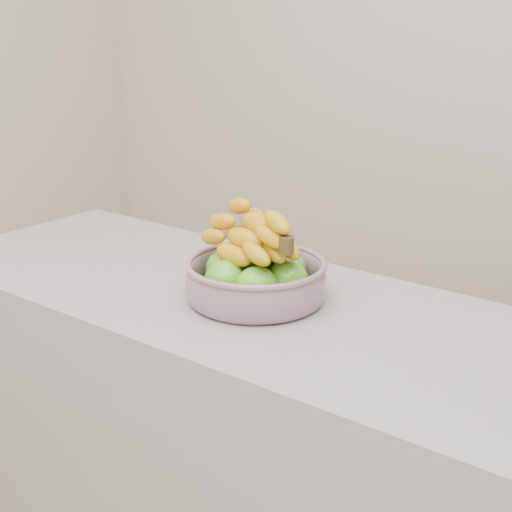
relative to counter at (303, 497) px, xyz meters
The scene contains 2 objects.
counter is the anchor object (origin of this frame).
fruit_bowl 0.53m from the counter, behind, with size 0.30×0.30×0.19m.
Camera 1 is at (0.73, -0.51, 1.49)m, focal length 50.00 mm.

